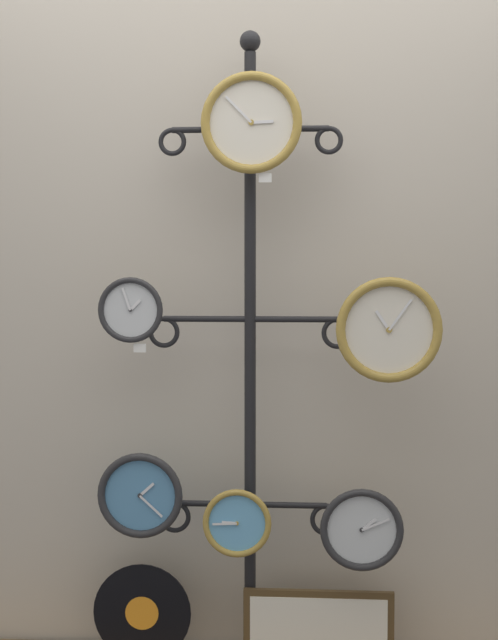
{
  "coord_description": "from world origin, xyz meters",
  "views": [
    {
      "loc": [
        0.2,
        -2.46,
        1.36
      ],
      "look_at": [
        0.0,
        0.36,
        1.2
      ],
      "focal_mm": 50.0,
      "sensor_mm": 36.0,
      "label": 1
    }
  ],
  "objects_px": {
    "clock_top_center": "(251,123)",
    "clock_bottom_right": "(362,529)",
    "clock_middle_left": "(131,310)",
    "clock_middle_right": "(389,330)",
    "picture_frame": "(318,630)",
    "display_stand": "(250,466)",
    "clock_bottom_left": "(140,495)",
    "vinyl_record": "(142,613)",
    "clock_bottom_center": "(237,523)"
  },
  "relations": [
    {
      "from": "clock_top_center",
      "to": "clock_bottom_right",
      "type": "relative_size",
      "value": 1.2
    },
    {
      "from": "clock_middle_left",
      "to": "clock_middle_right",
      "type": "relative_size",
      "value": 0.64
    },
    {
      "from": "picture_frame",
      "to": "clock_middle_left",
      "type": "bearing_deg",
      "value": -176.65
    },
    {
      "from": "display_stand",
      "to": "clock_bottom_left",
      "type": "distance_m",
      "value": 0.37
    },
    {
      "from": "clock_middle_left",
      "to": "clock_bottom_right",
      "type": "relative_size",
      "value": 0.8
    },
    {
      "from": "clock_middle_left",
      "to": "clock_bottom_left",
      "type": "xyz_separation_m",
      "value": [
        0.03,
        -0.01,
        -0.6
      ]
    },
    {
      "from": "clock_bottom_left",
      "to": "picture_frame",
      "type": "bearing_deg",
      "value": 4.24
    },
    {
      "from": "clock_middle_left",
      "to": "vinyl_record",
      "type": "xyz_separation_m",
      "value": [
        0.02,
        0.05,
        -1.01
      ]
    },
    {
      "from": "clock_bottom_right",
      "to": "clock_bottom_center",
      "type": "bearing_deg",
      "value": 177.48
    },
    {
      "from": "clock_middle_right",
      "to": "clock_bottom_right",
      "type": "height_order",
      "value": "clock_middle_right"
    },
    {
      "from": "clock_middle_left",
      "to": "picture_frame",
      "type": "relative_size",
      "value": 0.43
    },
    {
      "from": "display_stand",
      "to": "clock_middle_left",
      "type": "height_order",
      "value": "display_stand"
    },
    {
      "from": "clock_bottom_left",
      "to": "vinyl_record",
      "type": "relative_size",
      "value": 0.85
    },
    {
      "from": "clock_top_center",
      "to": "picture_frame",
      "type": "relative_size",
      "value": 0.65
    },
    {
      "from": "picture_frame",
      "to": "clock_bottom_right",
      "type": "bearing_deg",
      "value": -24.88
    },
    {
      "from": "display_stand",
      "to": "clock_bottom_center",
      "type": "height_order",
      "value": "display_stand"
    },
    {
      "from": "clock_top_center",
      "to": "clock_bottom_right",
      "type": "height_order",
      "value": "clock_top_center"
    },
    {
      "from": "clock_bottom_center",
      "to": "vinyl_record",
      "type": "relative_size",
      "value": 0.67
    },
    {
      "from": "display_stand",
      "to": "vinyl_record",
      "type": "height_order",
      "value": "display_stand"
    },
    {
      "from": "vinyl_record",
      "to": "picture_frame",
      "type": "xyz_separation_m",
      "value": [
        0.58,
        -0.02,
        -0.03
      ]
    },
    {
      "from": "clock_bottom_right",
      "to": "vinyl_record",
      "type": "xyz_separation_m",
      "value": [
        -0.72,
        0.08,
        -0.32
      ]
    },
    {
      "from": "display_stand",
      "to": "clock_top_center",
      "type": "height_order",
      "value": "display_stand"
    },
    {
      "from": "clock_top_center",
      "to": "clock_middle_left",
      "type": "xyz_separation_m",
      "value": [
        -0.39,
        0.03,
        -0.58
      ]
    },
    {
      "from": "vinyl_record",
      "to": "picture_frame",
      "type": "distance_m",
      "value": 0.58
    },
    {
      "from": "display_stand",
      "to": "clock_bottom_left",
      "type": "relative_size",
      "value": 7.65
    },
    {
      "from": "clock_bottom_right",
      "to": "vinyl_record",
      "type": "bearing_deg",
      "value": 173.51
    },
    {
      "from": "clock_middle_left",
      "to": "clock_bottom_left",
      "type": "distance_m",
      "value": 0.6
    },
    {
      "from": "clock_middle_right",
      "to": "clock_bottom_right",
      "type": "relative_size",
      "value": 1.24
    },
    {
      "from": "display_stand",
      "to": "picture_frame",
      "type": "bearing_deg",
      "value": -9.93
    },
    {
      "from": "display_stand",
      "to": "clock_top_center",
      "type": "xyz_separation_m",
      "value": [
        0.01,
        -0.1,
        1.09
      ]
    },
    {
      "from": "display_stand",
      "to": "picture_frame",
      "type": "distance_m",
      "value": 0.57
    },
    {
      "from": "clock_top_center",
      "to": "picture_frame",
      "type": "height_order",
      "value": "clock_top_center"
    },
    {
      "from": "clock_top_center",
      "to": "picture_frame",
      "type": "distance_m",
      "value": 1.64
    },
    {
      "from": "display_stand",
      "to": "vinyl_record",
      "type": "distance_m",
      "value": 0.61
    },
    {
      "from": "clock_bottom_left",
      "to": "vinyl_record",
      "type": "height_order",
      "value": "clock_bottom_left"
    },
    {
      "from": "clock_bottom_left",
      "to": "clock_bottom_center",
      "type": "distance_m",
      "value": 0.32
    },
    {
      "from": "clock_top_center",
      "to": "vinyl_record",
      "type": "relative_size",
      "value": 0.96
    },
    {
      "from": "clock_bottom_right",
      "to": "vinyl_record",
      "type": "relative_size",
      "value": 0.8
    },
    {
      "from": "display_stand",
      "to": "clock_middle_left",
      "type": "xyz_separation_m",
      "value": [
        -0.38,
        -0.07,
        0.51
      ]
    },
    {
      "from": "clock_middle_right",
      "to": "clock_bottom_right",
      "type": "distance_m",
      "value": 0.64
    },
    {
      "from": "clock_top_center",
      "to": "vinyl_record",
      "type": "bearing_deg",
      "value": 167.41
    },
    {
      "from": "display_stand",
      "to": "clock_bottom_center",
      "type": "bearing_deg",
      "value": -112.94
    },
    {
      "from": "clock_middle_left",
      "to": "clock_bottom_left",
      "type": "bearing_deg",
      "value": -14.53
    },
    {
      "from": "clock_middle_left",
      "to": "clock_bottom_center",
      "type": "xyz_separation_m",
      "value": [
        0.34,
        -0.01,
        -0.68
      ]
    },
    {
      "from": "clock_top_center",
      "to": "clock_middle_left",
      "type": "bearing_deg",
      "value": 175.88
    },
    {
      "from": "clock_bottom_center",
      "to": "display_stand",
      "type": "bearing_deg",
      "value": 67.06
    },
    {
      "from": "clock_bottom_left",
      "to": "clock_bottom_right",
      "type": "height_order",
      "value": "clock_bottom_left"
    },
    {
      "from": "clock_bottom_center",
      "to": "picture_frame",
      "type": "height_order",
      "value": "clock_bottom_center"
    },
    {
      "from": "clock_middle_left",
      "to": "vinyl_record",
      "type": "distance_m",
      "value": 1.01
    },
    {
      "from": "clock_middle_right",
      "to": "clock_bottom_left",
      "type": "bearing_deg",
      "value": 177.24
    }
  ]
}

